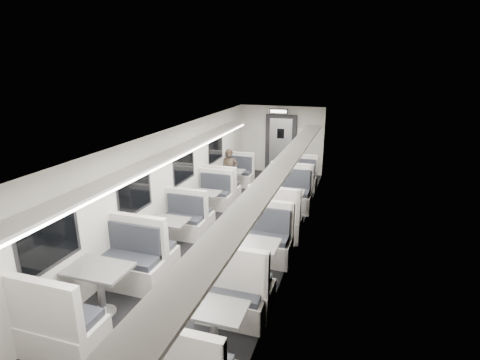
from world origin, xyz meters
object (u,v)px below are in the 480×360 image
Objects in this scene: booth_left_d at (101,290)px; booth_right_c at (252,262)px; booth_right_d at (214,330)px; booth_right_a at (296,185)px; booth_left_b at (204,204)px; exit_sign at (279,111)px; passenger at (230,172)px; booth_left_c at (168,235)px; booth_left_a at (231,181)px; booth_right_b at (283,207)px; vestibule_door at (281,145)px.

booth_left_d is 2.55m from booth_right_c.
booth_right_c reaches higher than booth_right_d.
booth_right_a is (2.00, 6.37, -0.06)m from booth_left_d.
exit_sign is at bearing 76.61° from booth_left_b.
passenger reaches higher than booth_right_a.
booth_right_d reaches higher than booth_left_c.
booth_left_d is 1.11× the size of booth_right_d.
booth_left_c is 0.89× the size of booth_right_c.
passenger reaches higher than booth_left_a.
booth_left_d is 0.99× the size of booth_right_b.
booth_left_a is 3.02m from exit_sign.
booth_left_b is 1.90m from booth_left_c.
booth_right_d is (0.00, -1.85, -0.03)m from booth_right_c.
booth_left_c is 3.83m from passenger.
booth_right_d is (0.00, -6.63, 0.01)m from booth_right_a.
booth_right_b is at bearing -57.49° from passenger.
booth_left_c is 3.17m from booth_right_d.
booth_left_a is 6.20m from booth_left_d.
booth_right_a reaches higher than booth_left_c.
booth_left_c is 0.99× the size of booth_right_a.
booth_left_b is 0.84× the size of booth_right_b.
booth_left_b is 3.18× the size of exit_sign.
booth_left_c is 0.86× the size of booth_right_b.
booth_right_d is 8.83m from exit_sign.
passenger is at bearing 140.59° from booth_right_b.
booth_right_b is (2.00, 0.29, 0.07)m from booth_left_b.
booth_left_c is at bearing -108.59° from passenger.
vestibule_door is (1.00, 2.59, 0.68)m from booth_left_a.
vestibule_door is (-1.00, 7.20, 0.63)m from booth_right_c.
vestibule_door is (1.00, 6.59, 0.68)m from booth_left_c.
passenger is (0.03, 3.81, 0.33)m from booth_left_c.
vestibule_door is (1.00, 8.79, 0.62)m from booth_left_d.
booth_right_c is 7.30m from vestibule_door.
passenger is (-1.97, 1.62, 0.27)m from booth_right_b.
exit_sign is (0.00, -0.49, 1.24)m from vestibule_door.
passenger reaches higher than booth_right_b.
exit_sign reaches higher than booth_right_c.
vestibule_door is at bearing 81.37° from booth_left_c.
booth_right_a is at bearing 48.60° from booth_left_b.
booth_right_b reaches higher than booth_right_d.
booth_left_d is 8.57m from exit_sign.
booth_left_c is 1.45× the size of passenger.
booth_right_c is at bearing -81.53° from exit_sign.
exit_sign is (-1.00, 3.91, 1.86)m from booth_right_b.
passenger is (0.03, 1.91, 0.34)m from booth_left_b.
booth_left_b is 0.94× the size of booth_right_d.
booth_left_d is at bearing -90.00° from booth_left_b.
booth_left_b is 0.87× the size of booth_right_c.
booth_left_a is at bearing 90.00° from booth_left_b.
booth_right_c is at bearing -84.13° from passenger.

